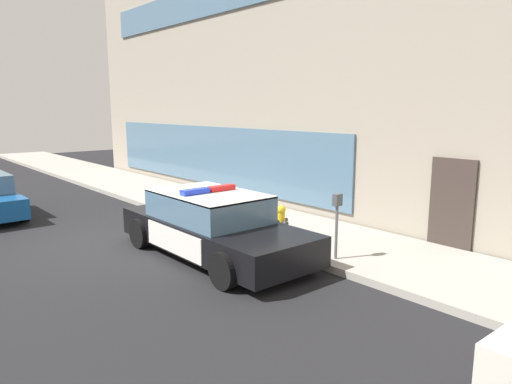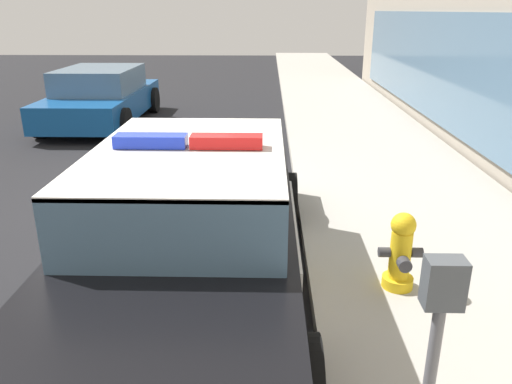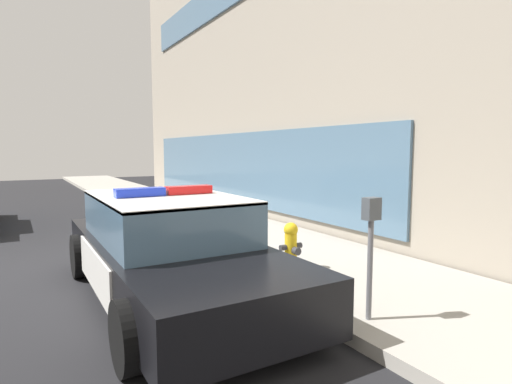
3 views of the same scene
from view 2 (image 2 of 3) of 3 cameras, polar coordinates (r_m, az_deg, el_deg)
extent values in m
plane|color=black|center=(7.08, -13.32, -1.43)|extent=(48.00, 48.00, 0.00)
cube|color=#A39E93|center=(7.08, 16.83, -1.12)|extent=(48.00, 2.98, 0.15)
cube|color=slate|center=(10.90, 20.17, 13.21)|extent=(13.36, 0.08, 2.10)
cube|color=black|center=(4.63, -7.55, -6.15)|extent=(4.92, 1.90, 0.60)
cube|color=silver|center=(3.23, -12.14, -15.87)|extent=(1.68, 1.85, 0.05)
cube|color=silver|center=(6.15, -5.16, 2.33)|extent=(1.38, 1.85, 0.05)
cube|color=silver|center=(4.67, 4.32, -5.81)|extent=(2.06, 0.04, 0.51)
cube|color=silver|center=(4.96, -18.35, -5.24)|extent=(2.06, 0.04, 0.51)
cube|color=yellow|center=(4.67, 4.52, -5.81)|extent=(0.22, 0.01, 0.26)
cube|color=slate|center=(4.59, -7.49, 1.32)|extent=(2.56, 1.70, 0.60)
cube|color=silver|center=(4.51, -7.66, 4.81)|extent=(2.56, 1.70, 0.04)
cube|color=red|center=(4.45, -3.38, 5.81)|extent=(0.20, 0.64, 0.11)
cube|color=blue|center=(4.56, -11.93, 5.76)|extent=(0.20, 0.64, 0.11)
cylinder|color=black|center=(3.71, -27.02, -18.80)|extent=(0.68, 0.22, 0.68)
cylinder|color=black|center=(6.13, 3.59, -0.93)|extent=(0.68, 0.22, 0.68)
cylinder|color=black|center=(6.35, -13.63, -0.72)|extent=(0.68, 0.22, 0.68)
cylinder|color=gold|center=(4.81, 15.84, -9.82)|extent=(0.28, 0.28, 0.10)
cylinder|color=gold|center=(4.68, 16.16, -6.89)|extent=(0.19, 0.19, 0.45)
sphere|color=gold|center=(4.56, 16.51, -3.63)|extent=(0.22, 0.22, 0.22)
cylinder|color=#333338|center=(4.53, 16.61, -2.73)|extent=(0.06, 0.06, 0.05)
cylinder|color=#333338|center=(4.63, 14.44, -6.68)|extent=(0.09, 0.10, 0.09)
cylinder|color=#333338|center=(4.71, 17.91, -6.61)|extent=(0.09, 0.10, 0.09)
cylinder|color=#333338|center=(4.56, 16.59, -7.94)|extent=(0.10, 0.12, 0.12)
cube|color=#144C8C|center=(12.37, -17.17, 9.67)|extent=(4.31, 1.80, 0.56)
cube|color=slate|center=(12.29, -17.43, 12.09)|extent=(2.24, 1.61, 0.56)
cylinder|color=black|center=(14.01, -18.86, 9.96)|extent=(0.64, 0.20, 0.64)
cylinder|color=black|center=(13.51, -11.63, 10.27)|extent=(0.64, 0.20, 0.64)
cylinder|color=black|center=(11.43, -23.51, 7.27)|extent=(0.64, 0.20, 0.64)
cylinder|color=black|center=(10.81, -14.83, 7.62)|extent=(0.64, 0.20, 0.64)
cube|color=#474C51|center=(2.45, 20.69, -9.71)|extent=(0.12, 0.18, 0.24)
camera|label=1|loc=(7.39, -119.92, -5.14)|focal=32.63mm
camera|label=3|loc=(2.75, -107.92, -18.60)|focal=28.92mm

